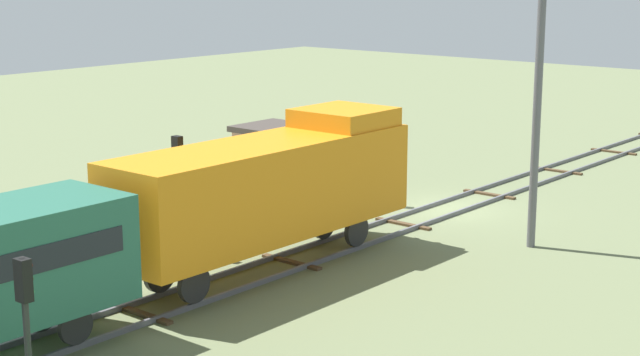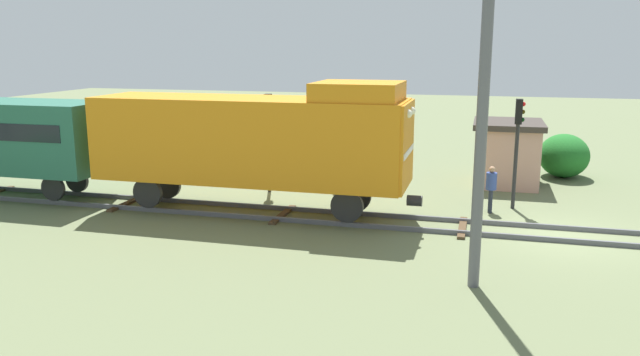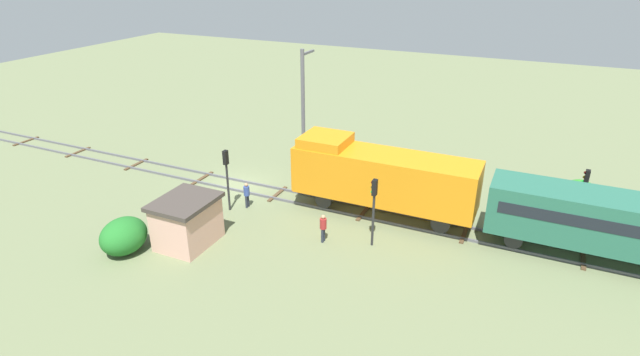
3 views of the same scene
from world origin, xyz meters
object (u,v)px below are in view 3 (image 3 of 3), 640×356
passenger_car_leading (634,225)px  worker_by_signal (323,226)px  traffic_signal_near (226,169)px  locomotive (381,175)px  traffic_signal_far (584,188)px  relay_hut (187,221)px  catenary_mast (303,107)px  traffic_signal_mid (374,200)px  worker_near_track (247,193)px

passenger_car_leading → worker_by_signal: size_ratio=8.24×
traffic_signal_near → locomotive: bearing=109.8°
passenger_car_leading → traffic_signal_far: size_ratio=3.78×
locomotive → worker_by_signal: 4.94m
traffic_signal_near → worker_by_signal: 7.30m
locomotive → relay_hut: locomotive is taller
locomotive → catenary_mast: 9.40m
locomotive → passenger_car_leading: size_ratio=0.83×
traffic_signal_near → traffic_signal_mid: bearing=88.8°
locomotive → worker_near_track: 8.62m
catenary_mast → locomotive: bearing=56.7°
traffic_signal_near → traffic_signal_mid: 9.64m
traffic_signal_far → worker_by_signal: size_ratio=2.18×
worker_near_track → relay_hut: (5.10, -0.64, 0.40)m
traffic_signal_far → catenary_mast: (-1.46, -18.82, 2.11)m
traffic_signal_mid → catenary_mast: 12.08m
traffic_signal_mid → worker_near_track: bearing=-96.5°
passenger_car_leading → traffic_signal_near: (3.20, -22.25, 0.30)m
traffic_signal_near → relay_hut: 4.54m
passenger_car_leading → worker_near_track: passenger_car_leading is taller
worker_near_track → worker_by_signal: same height
traffic_signal_near → worker_near_track: traffic_signal_near is taller
passenger_car_leading → traffic_signal_near: bearing=-81.8°
traffic_signal_far → catenary_mast: catenary_mast is taller
traffic_signal_mid → traffic_signal_far: size_ratio=1.09×
locomotive → traffic_signal_mid: 3.48m
passenger_car_leading → traffic_signal_mid: bearing=-74.9°
locomotive → catenary_mast: (-5.06, -7.69, 1.94)m
worker_by_signal → catenary_mast: bearing=-149.4°
locomotive → traffic_signal_near: (3.20, -8.91, 0.05)m
traffic_signal_mid → worker_by_signal: (0.80, -2.63, -1.81)m
relay_hut → locomotive: bearing=130.7°
traffic_signal_far → relay_hut: bearing=-60.8°
traffic_signal_far → worker_near_track: traffic_signal_far is taller
passenger_car_leading → worker_by_signal: 15.89m
passenger_car_leading → worker_near_track: size_ratio=8.24×
traffic_signal_near → passenger_car_leading: bearing=98.2°
traffic_signal_far → locomotive: bearing=-72.1°
traffic_signal_far → catenary_mast: 18.99m
worker_by_signal → traffic_signal_mid: bearing=105.5°
worker_by_signal → locomotive: bearing=154.1°
passenger_car_leading → catenary_mast: catenary_mast is taller
traffic_signal_near → worker_near_track: 2.16m
traffic_signal_near → catenary_mast: 8.56m
traffic_signal_far → catenary_mast: bearing=-94.4°
locomotive → worker_near_track: size_ratio=6.82×
catenary_mast → relay_hut: catenary_mast is taller
catenary_mast → traffic_signal_mid: bearing=44.8°
relay_hut → worker_near_track: bearing=172.8°
traffic_signal_near → catenary_mast: catenary_mast is taller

